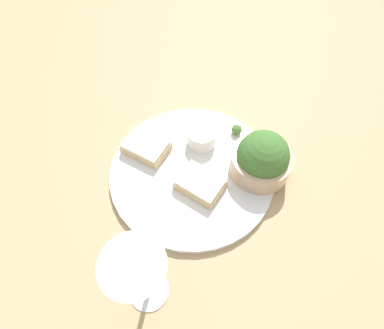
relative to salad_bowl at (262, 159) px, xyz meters
name	(u,v)px	position (x,y,z in m)	size (l,w,h in m)	color
ground_plane	(192,173)	(-0.13, 0.01, -0.05)	(4.00, 4.00, 0.00)	tan
dinner_plate	(192,172)	(-0.13, 0.01, -0.05)	(0.33, 0.33, 0.01)	silver
salad_bowl	(262,159)	(0.00, 0.00, 0.00)	(0.12, 0.12, 0.10)	tan
sauce_ramekin	(202,136)	(-0.11, 0.08, -0.02)	(0.06, 0.06, 0.04)	white
cheese_toast_near	(146,147)	(-0.23, 0.06, -0.03)	(0.11, 0.10, 0.03)	#D1B27F
cheese_toast_far	(200,184)	(-0.12, -0.03, -0.03)	(0.11, 0.10, 0.03)	#D1B27F
wine_glass	(138,274)	(-0.22, -0.22, 0.07)	(0.09, 0.09, 0.17)	silver
garnish	(237,130)	(-0.03, 0.10, -0.03)	(0.02, 0.02, 0.02)	#477533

